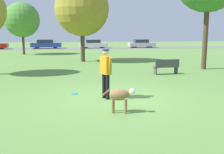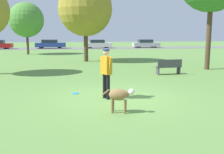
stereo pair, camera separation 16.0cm
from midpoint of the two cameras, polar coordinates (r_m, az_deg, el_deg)
ground_plane at (r=9.26m, az=1.46°, el=-4.59°), size 120.00×120.00×0.00m
far_road_strip at (r=40.09m, az=-5.95°, el=6.26°), size 120.00×6.00×0.01m
person at (r=8.99m, az=-0.75°, el=1.66°), size 0.38×0.65×1.73m
dog at (r=7.49m, az=2.40°, el=-4.06°), size 0.94×0.49×0.71m
frisbee at (r=10.01m, az=-7.55°, el=-3.54°), size 0.27×0.27×0.02m
tree_mid_center at (r=21.30m, az=-5.61°, el=14.50°), size 4.26×4.26×6.26m
tree_far_left at (r=29.70m, az=-17.99°, el=11.74°), size 3.66×3.66×5.48m
parked_car_blue at (r=40.42m, az=-13.13°, el=7.01°), size 4.46×1.94×1.31m
parked_car_white at (r=40.13m, az=-3.01°, el=7.19°), size 4.17×1.77×1.28m
parked_car_silver at (r=41.86m, az=7.47°, el=7.22°), size 4.15×1.77×1.28m
park_bench at (r=14.77m, az=12.59°, el=2.27°), size 1.42×0.50×0.84m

